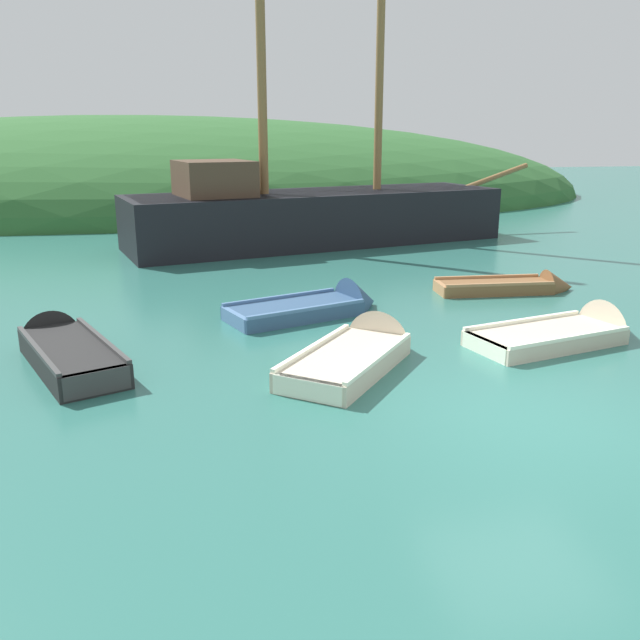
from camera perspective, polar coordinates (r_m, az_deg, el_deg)
ground_plane at (r=9.59m, az=17.54°, el=-7.94°), size 120.00×120.00×0.00m
shore_hill at (r=40.27m, az=-15.54°, el=10.04°), size 53.92×27.31×9.35m
sailing_ship at (r=23.08m, az=-0.56°, el=8.35°), size 15.69×6.42×13.50m
rowboat_outer_right at (r=14.19m, az=0.06°, el=0.95°), size 3.67×2.31×1.21m
rowboat_portside at (r=16.80m, az=16.49°, el=2.63°), size 3.48×1.17×0.90m
rowboat_center at (r=13.25m, az=21.04°, el=-1.27°), size 3.72×2.04×1.22m
rowboat_far at (r=12.11m, az=-21.27°, el=-2.57°), size 2.36×3.77×1.04m
rowboat_outer_left at (r=11.28m, az=3.56°, el=-3.01°), size 3.08×3.42×1.20m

